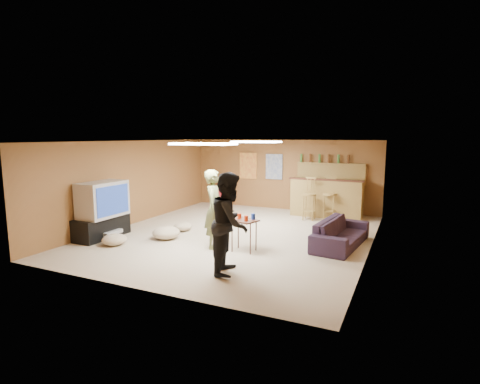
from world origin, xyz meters
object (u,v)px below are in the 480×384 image
at_px(tv_body, 103,199).
at_px(tray_table, 244,235).
at_px(sofa, 341,233).
at_px(person_olive, 214,209).
at_px(person_black, 230,223).
at_px(bar_counter, 327,198).

distance_m(tv_body, tray_table, 3.40).
xyz_separation_m(tv_body, tray_table, (3.33, 0.42, -0.57)).
relative_size(sofa, tray_table, 2.93).
relative_size(tv_body, person_olive, 0.67).
relative_size(tv_body, person_black, 0.64).
relative_size(person_olive, sofa, 0.85).
bearing_deg(sofa, bar_counter, 24.19).
distance_m(bar_counter, tray_table, 4.12).
xyz_separation_m(person_olive, tray_table, (0.67, 0.01, -0.49)).
bearing_deg(person_black, bar_counter, -20.72).
bearing_deg(person_olive, tray_table, -105.92).
bearing_deg(sofa, person_black, 154.86).
relative_size(person_olive, tray_table, 2.50).
height_order(tv_body, person_olive, person_olive).
relative_size(person_black, sofa, 0.90).
bearing_deg(person_olive, person_black, -158.15).
xyz_separation_m(tv_body, bar_counter, (4.15, 4.45, -0.35)).
relative_size(bar_counter, person_olive, 1.22).
relative_size(person_olive, person_black, 0.95).
xyz_separation_m(tv_body, person_black, (3.58, -0.75, -0.04)).
height_order(tv_body, person_black, person_black).
bearing_deg(tv_body, bar_counter, 47.00).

